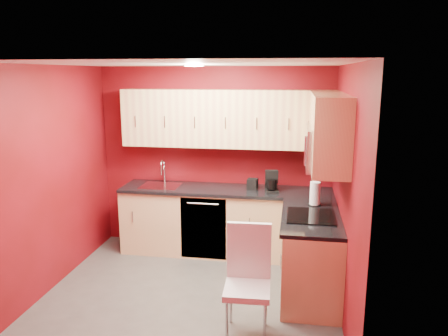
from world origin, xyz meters
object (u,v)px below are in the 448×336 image
(microwave, at_px, (325,148))
(sink, at_px, (161,183))
(napkin_holder, at_px, (253,184))
(coffee_maker, at_px, (272,182))
(dining_chair, at_px, (247,283))
(paper_towel, at_px, (315,194))

(microwave, height_order, sink, microwave)
(sink, xyz_separation_m, napkin_holder, (1.25, 0.02, 0.04))
(sink, bearing_deg, coffee_maker, -2.82)
(sink, bearing_deg, napkin_holder, 0.81)
(dining_chair, bearing_deg, paper_towel, 61.20)
(sink, distance_m, paper_towel, 2.12)
(sink, height_order, napkin_holder, sink)
(microwave, height_order, coffee_maker, microwave)
(napkin_holder, height_order, paper_towel, paper_towel)
(microwave, height_order, paper_towel, microwave)
(microwave, height_order, dining_chair, microwave)
(coffee_maker, relative_size, paper_towel, 0.99)
(paper_towel, bearing_deg, napkin_holder, 142.99)
(coffee_maker, bearing_deg, paper_towel, -53.83)
(microwave, bearing_deg, paper_towel, 97.96)
(microwave, bearing_deg, coffee_maker, 122.11)
(sink, relative_size, coffee_maker, 1.92)
(coffee_maker, xyz_separation_m, dining_chair, (-0.11, -1.79, -0.53))
(paper_towel, xyz_separation_m, dining_chair, (-0.63, -1.29, -0.53))
(coffee_maker, bearing_deg, sink, 166.98)
(microwave, distance_m, dining_chair, 1.59)
(coffee_maker, relative_size, dining_chair, 0.26)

